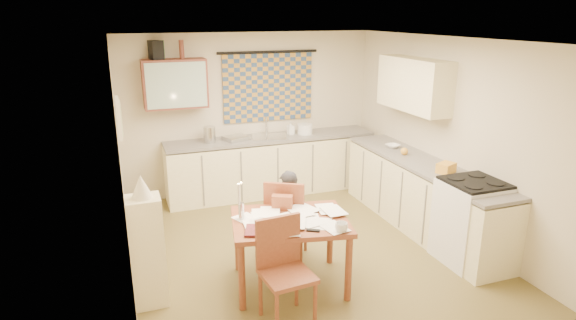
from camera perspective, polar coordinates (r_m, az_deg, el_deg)
name	(u,v)px	position (r m, az deg, el deg)	size (l,w,h in m)	color
floor	(302,248)	(6.04, 1.62, -10.40)	(4.00, 4.50, 0.02)	brown
ceiling	(304,38)	(5.37, 1.85, 14.21)	(4.00, 4.50, 0.02)	white
wall_back	(250,113)	(7.66, -4.56, 5.52)	(4.00, 0.02, 2.50)	beige
wall_front	(416,229)	(3.70, 14.90, -7.92)	(4.00, 0.02, 2.50)	beige
wall_left	(120,169)	(5.21, -19.29, -0.98)	(0.02, 4.50, 2.50)	beige
wall_right	(446,136)	(6.57, 18.26, 2.75)	(0.02, 4.50, 2.50)	beige
window_blind	(268,88)	(7.64, -2.36, 8.57)	(1.45, 0.03, 1.05)	navy
curtain_rod	(268,52)	(7.56, -2.36, 12.68)	(0.04, 0.04, 1.60)	black
wall_cabinet	(175,84)	(7.18, -13.25, 8.80)	(0.90, 0.34, 0.70)	#5E2B21
wall_cabinet_glass	(177,85)	(7.01, -13.07, 8.62)	(0.84, 0.02, 0.64)	#99B2A5
upper_cabinet_right	(414,84)	(6.79, 14.67, 8.67)	(0.34, 1.30, 0.70)	beige
framed_print	(119,118)	(5.49, -19.45, 4.77)	(0.04, 0.50, 0.40)	beige
print_canvas	(121,117)	(5.49, -19.18, 4.79)	(0.01, 0.42, 0.32)	silver
counter_back	(272,165)	(7.65, -1.94, -0.64)	(3.30, 0.62, 0.92)	beige
counter_right	(421,196)	(6.63, 15.43, -4.11)	(0.62, 2.95, 0.92)	beige
stove	(470,221)	(5.93, 20.81, -6.83)	(0.63, 0.63, 0.98)	white
sink	(270,140)	(7.52, -2.18, 2.44)	(0.55, 0.45, 0.10)	silver
tap	(266,126)	(7.64, -2.57, 4.07)	(0.03, 0.03, 0.28)	silver
dish_rack	(236,138)	(7.36, -6.15, 2.60)	(0.35, 0.30, 0.06)	silver
kettle	(210,135)	(7.26, -9.28, 2.99)	(0.18, 0.18, 0.24)	silver
mixing_bowl	(305,129)	(7.69, 2.02, 3.69)	(0.24, 0.24, 0.16)	white
soap_bottle	(291,128)	(7.65, 0.31, 3.81)	(0.11, 0.11, 0.21)	white
bowl	(393,146)	(7.06, 12.31, 1.63)	(0.23, 0.23, 0.05)	white
orange_bag	(446,168)	(6.12, 18.23, -0.89)	(0.22, 0.16, 0.12)	gold
fruit_orange	(404,151)	(6.73, 13.62, 1.01)	(0.10, 0.10, 0.10)	gold
speaker	(156,50)	(7.10, -15.39, 12.46)	(0.16, 0.20, 0.26)	black
bottle_green	(162,50)	(7.11, -14.73, 12.52)	(0.07, 0.07, 0.26)	#195926
bottle_brown	(182,49)	(7.14, -12.50, 12.69)	(0.07, 0.07, 0.26)	#5E2B21
dining_table	(290,252)	(5.13, 0.22, -10.80)	(1.33, 1.11, 0.75)	brown
chair_far	(287,234)	(5.67, -0.15, -8.73)	(0.62, 0.62, 1.00)	brown
chair_near	(286,291)	(4.62, -0.20, -15.28)	(0.48, 0.48, 0.98)	brown
person	(288,216)	(5.56, -0.02, -6.61)	(0.44, 0.33, 1.09)	black
shelf_stand	(147,252)	(4.93, -16.32, -10.39)	(0.32, 0.30, 1.12)	beige
lampshade	(141,187)	(4.67, -17.00, -3.03)	(0.20, 0.20, 0.22)	beige
letter_rack	(282,203)	(5.17, -0.69, -5.07)	(0.22, 0.10, 0.16)	brown
mug	(341,227)	(4.70, 6.35, -7.94)	(0.14, 0.14, 0.10)	white
magazine	(245,231)	(4.71, -5.13, -8.33)	(0.27, 0.32, 0.03)	maroon
book	(255,226)	(4.81, -3.97, -7.78)	(0.26, 0.27, 0.02)	gold
orange_box	(266,232)	(4.65, -2.63, -8.55)	(0.12, 0.08, 0.04)	gold
eyeglasses	(313,230)	(4.71, 3.01, -8.33)	(0.13, 0.04, 0.02)	black
candle_holder	(241,211)	(4.95, -5.56, -6.03)	(0.06, 0.06, 0.18)	silver
candle	(239,194)	(4.84, -5.84, -4.05)	(0.02, 0.02, 0.22)	white
candle_flame	(241,183)	(4.79, -5.58, -2.72)	(0.02, 0.02, 0.02)	#FFCC66
papers	(290,219)	(4.94, 0.30, -6.98)	(1.16, 0.88, 0.03)	white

